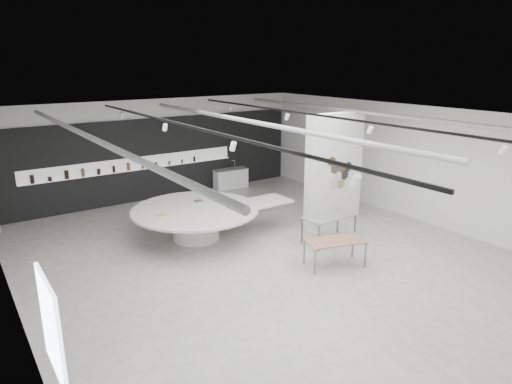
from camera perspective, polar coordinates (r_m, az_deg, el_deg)
room at (r=11.88m, az=0.67°, el=1.01°), size 12.02×14.02×3.82m
back_wall_display at (r=17.96m, az=-12.26°, el=4.08°), size 11.80×0.27×3.10m
partition_column at (r=14.94m, az=9.74°, el=2.84°), size 2.20×0.38×3.60m
display_island at (r=13.74m, az=-7.22°, el=-3.33°), size 4.82×3.78×0.97m
sample_table_wood at (r=12.02m, az=9.86°, el=-6.20°), size 1.65×1.17×0.70m
sample_table_stone at (r=13.52m, az=9.14°, el=-3.22°), size 1.60×0.83×0.81m
kitchen_counter at (r=19.21m, az=-3.18°, el=1.73°), size 1.48×0.67×1.14m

